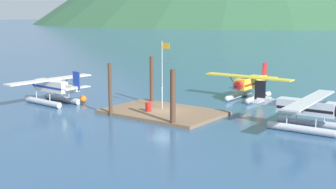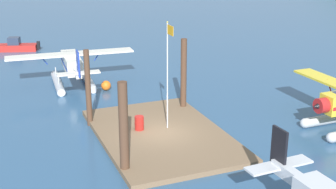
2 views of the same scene
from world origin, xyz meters
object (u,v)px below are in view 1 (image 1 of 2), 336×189
(seaplane_cream_port_aft, at_px, (52,89))
(seaplane_silver_stbd_fwd, at_px, (306,112))
(flagpole, at_px, (163,68))
(fuel_drum, at_px, (148,107))
(seaplane_yellow_bow_right, at_px, (249,85))
(mooring_buoy, at_px, (83,99))

(seaplane_cream_port_aft, height_order, seaplane_silver_stbd_fwd, same)
(seaplane_cream_port_aft, bearing_deg, seaplane_silver_stbd_fwd, 11.08)
(flagpole, distance_m, seaplane_cream_port_aft, 13.21)
(seaplane_cream_port_aft, bearing_deg, fuel_drum, 9.02)
(flagpole, height_order, seaplane_yellow_bow_right, flagpole)
(flagpole, xyz_separation_m, seaplane_cream_port_aft, (-12.37, -3.63, -2.87))
(mooring_buoy, height_order, seaplane_cream_port_aft, seaplane_cream_port_aft)
(seaplane_yellow_bow_right, bearing_deg, seaplane_cream_port_aft, -137.31)
(flagpole, relative_size, seaplane_silver_stbd_fwd, 0.65)
(flagpole, distance_m, seaplane_yellow_bow_right, 12.25)
(seaplane_yellow_bow_right, distance_m, seaplane_silver_stbd_fwd, 14.06)
(seaplane_yellow_bow_right, distance_m, seaplane_cream_port_aft, 22.01)
(fuel_drum, xyz_separation_m, seaplane_yellow_bow_right, (4.29, 13.03, 0.84))
(fuel_drum, height_order, mooring_buoy, fuel_drum)
(seaplane_cream_port_aft, bearing_deg, seaplane_yellow_bow_right, 42.69)
(mooring_buoy, height_order, seaplane_yellow_bow_right, seaplane_yellow_bow_right)
(seaplane_yellow_bow_right, xyz_separation_m, seaplane_cream_port_aft, (-16.18, -14.92, 0.00))
(fuel_drum, distance_m, seaplane_yellow_bow_right, 13.75)
(seaplane_cream_port_aft, bearing_deg, flagpole, 16.36)
(seaplane_yellow_bow_right, height_order, seaplane_cream_port_aft, same)
(fuel_drum, height_order, seaplane_silver_stbd_fwd, seaplane_silver_stbd_fwd)
(seaplane_yellow_bow_right, height_order, seaplane_silver_stbd_fwd, same)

